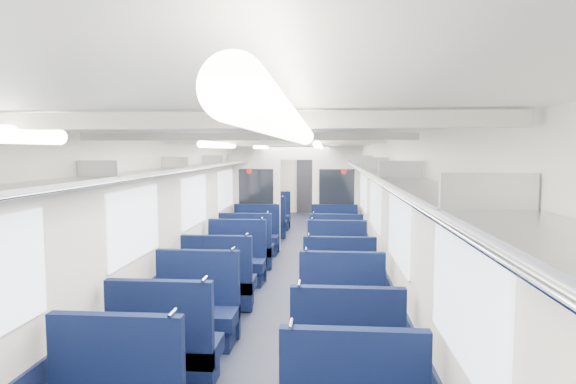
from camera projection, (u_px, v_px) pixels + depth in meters
name	position (u px, v px, depth m)	size (l,w,h in m)	color
floor	(287.00, 282.00, 7.94)	(2.80, 18.00, 0.01)	black
ceiling	(287.00, 141.00, 7.73)	(2.80, 18.00, 0.01)	silver
wall_left	(203.00, 212.00, 7.95)	(0.02, 18.00, 2.35)	#BCB7A7
dado_left	(205.00, 260.00, 8.02)	(0.03, 17.90, 0.70)	black
wall_right	(372.00, 214.00, 7.72)	(0.02, 18.00, 2.35)	#BCB7A7
dado_right	(371.00, 263.00, 7.80)	(0.03, 17.90, 0.70)	black
wall_far	(308.00, 180.00, 16.77)	(2.80, 0.02, 2.35)	#BCB7A7
luggage_rack_left	(214.00, 164.00, 7.86)	(0.36, 17.40, 0.18)	#B2B5BA
luggage_rack_right	(361.00, 165.00, 7.67)	(0.36, 17.40, 0.18)	#B2B5BA
windows	(284.00, 201.00, 7.36)	(2.78, 15.60, 0.75)	white
ceiling_fittings	(285.00, 145.00, 7.48)	(2.70, 16.06, 0.11)	beige
end_door	(308.00, 185.00, 16.73)	(0.75, 0.06, 2.00)	black
bulkhead	(296.00, 195.00, 10.34)	(2.80, 0.10, 2.35)	beige
seat_8	(166.00, 353.00, 4.39)	(0.97, 0.54, 1.09)	#0B1435
seat_9	(346.00, 363.00, 4.19)	(0.97, 0.54, 1.09)	#0B1435
seat_10	(196.00, 315.00, 5.40)	(0.97, 0.54, 1.09)	#0B1435
seat_11	(342.00, 318.00, 5.30)	(0.97, 0.54, 1.09)	#0B1435
seat_12	(219.00, 285.00, 6.60)	(0.97, 0.54, 1.09)	#0B1435
seat_13	(339.00, 287.00, 6.51)	(0.97, 0.54, 1.09)	#0B1435
seat_14	(236.00, 264.00, 7.84)	(0.97, 0.54, 1.09)	#0B1435
seat_15	(337.00, 265.00, 7.74)	(0.97, 0.54, 1.09)	#0B1435
seat_16	(247.00, 250.00, 8.88)	(0.97, 0.54, 1.09)	#0B1435
seat_17	(336.00, 252.00, 8.77)	(0.97, 0.54, 1.09)	#0B1435
seat_18	(256.00, 239.00, 10.08)	(0.97, 0.54, 1.09)	#0B1435
seat_19	(334.00, 239.00, 10.01)	(0.97, 0.54, 1.09)	#0B1435
seat_20	(267.00, 225.00, 11.97)	(0.97, 0.54, 1.09)	#0B1435
seat_21	(333.00, 224.00, 11.99)	(0.97, 0.54, 1.09)	#0B1435
seat_22	(273.00, 218.00, 13.23)	(0.97, 0.54, 1.09)	#0B1435
seat_23	(332.00, 219.00, 13.01)	(0.97, 0.54, 1.09)	#0B1435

